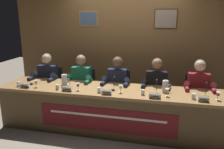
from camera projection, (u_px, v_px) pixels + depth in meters
name	position (u px, v px, depth m)	size (l,w,h in m)	color
ground_plane	(112.00, 128.00, 4.04)	(12.00, 12.00, 0.00)	gray
wall_back_panelled	(126.00, 46.00, 4.98)	(5.12, 0.14, 2.60)	brown
conference_table	(110.00, 103.00, 3.79)	(3.92, 0.82, 0.74)	olive
chair_far_left	(52.00, 89.00, 4.80)	(0.44, 0.44, 0.89)	black
panelist_far_left	(46.00, 79.00, 4.54)	(0.51, 0.48, 1.22)	black
nameplate_far_left	(25.00, 85.00, 3.89)	(0.18, 0.06, 0.08)	white
juice_glass_far_left	(36.00, 82.00, 3.92)	(0.06, 0.06, 0.12)	white
water_cup_far_left	(19.00, 84.00, 3.97)	(0.06, 0.06, 0.08)	silver
microphone_far_left	(32.00, 80.00, 4.11)	(0.06, 0.17, 0.22)	black
chair_left	(84.00, 92.00, 4.64)	(0.44, 0.44, 0.89)	black
panelist_left	(80.00, 82.00, 4.38)	(0.51, 0.48, 1.22)	black
nameplate_left	(67.00, 89.00, 3.72)	(0.17, 0.06, 0.08)	white
juice_glass_left	(78.00, 85.00, 3.75)	(0.06, 0.06, 0.12)	white
water_cup_left	(57.00, 87.00, 3.81)	(0.06, 0.06, 0.08)	silver
microphone_left	(68.00, 83.00, 3.93)	(0.06, 0.17, 0.22)	black
chair_center	(119.00, 94.00, 4.48)	(0.44, 0.44, 0.89)	black
panelist_center	(117.00, 84.00, 4.23)	(0.51, 0.48, 1.22)	black
nameplate_center	(107.00, 92.00, 3.55)	(0.16, 0.06, 0.08)	white
juice_glass_center	(121.00, 87.00, 3.64)	(0.06, 0.06, 0.12)	white
water_cup_center	(99.00, 90.00, 3.64)	(0.06, 0.06, 0.08)	silver
microphone_center	(113.00, 86.00, 3.77)	(0.06, 0.17, 0.22)	black
chair_right	(156.00, 97.00, 4.33)	(0.44, 0.44, 0.89)	black
panelist_right	(156.00, 87.00, 4.07)	(0.51, 0.48, 1.22)	black
nameplate_right	(155.00, 96.00, 3.39)	(0.18, 0.06, 0.08)	white
juice_glass_right	(167.00, 91.00, 3.46)	(0.06, 0.06, 0.12)	white
water_cup_right	(143.00, 92.00, 3.54)	(0.06, 0.06, 0.08)	silver
microphone_right	(156.00, 89.00, 3.59)	(0.06, 0.17, 0.22)	black
chair_far_right	(195.00, 100.00, 4.17)	(0.44, 0.44, 0.89)	black
panelist_far_right	(198.00, 89.00, 3.91)	(0.51, 0.48, 1.22)	black
nameplate_far_right	(204.00, 99.00, 3.26)	(0.15, 0.06, 0.08)	white
juice_glass_far_right	(218.00, 94.00, 3.31)	(0.06, 0.06, 0.12)	white
water_cup_far_right	(194.00, 97.00, 3.36)	(0.06, 0.06, 0.08)	silver
microphone_far_right	(206.00, 92.00, 3.43)	(0.06, 0.17, 0.22)	black
water_pitcher_left_side	(64.00, 80.00, 4.03)	(0.15, 0.10, 0.21)	silver
water_pitcher_right_side	(165.00, 86.00, 3.67)	(0.15, 0.10, 0.21)	silver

